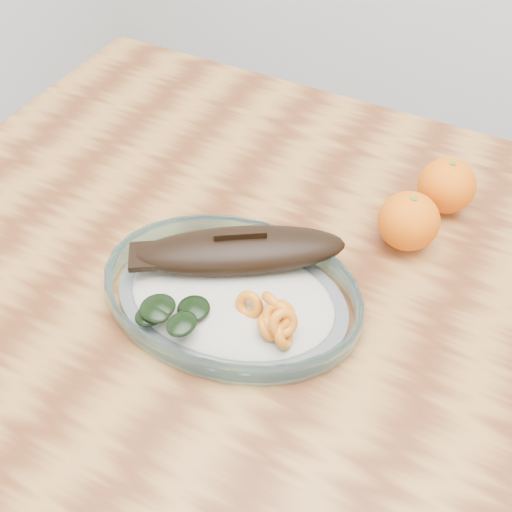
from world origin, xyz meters
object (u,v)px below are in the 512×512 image
Objects in this scene: dining_table at (338,354)px; orange_right at (447,186)px; plated_meal at (232,290)px; orange_left at (409,221)px.

orange_right is (0.05, 0.21, 0.14)m from dining_table.
plated_meal reaches higher than orange_left.
orange_right is at bearing 51.34° from plated_meal.
orange_left and orange_right have the same top height.
plated_meal reaches higher than orange_right.
orange_left is 0.09m from orange_right.
dining_table is 16.39× the size of orange_right.
orange_left is at bearing -104.60° from orange_right.
dining_table is at bearing 18.61° from plated_meal.
plated_meal is (-0.12, -0.05, 0.12)m from dining_table.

